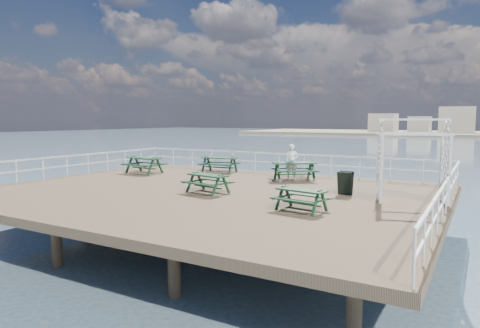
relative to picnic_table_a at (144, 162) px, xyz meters
The scene contains 10 objects.
ground 7.08m from the picnic_table_a, 25.52° to the right, with size 18.00×14.00×0.30m, color brown.
railing 6.30m from the picnic_table_a, ahead, with size 17.77×13.76×1.10m.
picnic_table_a is the anchor object (origin of this frame).
picnic_table_b 4.13m from the picnic_table_a, 35.30° to the left, with size 2.13×1.81×0.95m.
picnic_table_c 8.35m from the picnic_table_a, 10.91° to the left, with size 2.61×2.52×0.99m.
picnic_table_d 7.44m from the picnic_table_a, 27.95° to the right, with size 1.98×1.71×0.84m.
picnic_table_e 12.07m from the picnic_table_a, 23.25° to the right, with size 1.82×1.57×0.79m.
trellis_arbor 14.04m from the picnic_table_a, ahead, with size 2.66×1.91×2.97m.
sandwich_board 11.58m from the picnic_table_a, ahead, with size 0.57×0.42×0.93m.
person 8.18m from the picnic_table_a, 12.44° to the left, with size 0.63×0.41×1.73m, color white.
Camera 1 is at (9.80, -14.55, 2.95)m, focal length 32.00 mm.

